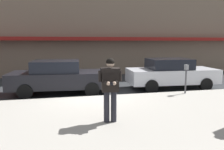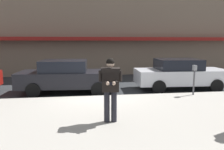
% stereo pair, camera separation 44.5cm
% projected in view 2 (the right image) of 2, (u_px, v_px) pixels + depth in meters
% --- Properties ---
extents(ground_plane, '(80.00, 80.00, 0.00)m').
position_uv_depth(ground_plane, '(98.00, 98.00, 9.42)').
color(ground_plane, '#2B2D30').
extents(sidewalk, '(32.00, 5.30, 0.14)m').
position_uv_depth(sidewalk, '(136.00, 117.00, 6.75)').
color(sidewalk, '#A8A399').
rests_on(sidewalk, ground).
extents(curb_paint_line, '(28.00, 0.12, 0.01)m').
position_uv_depth(curb_paint_line, '(120.00, 96.00, 9.60)').
color(curb_paint_line, silver).
rests_on(curb_paint_line, ground).
extents(storefront_facade, '(28.00, 4.70, 10.76)m').
position_uv_depth(storefront_facade, '(102.00, 3.00, 17.07)').
color(storefront_facade, '#84705B').
rests_on(storefront_facade, ground).
extents(parked_sedan_mid, '(4.61, 2.16, 1.54)m').
position_uv_depth(parked_sedan_mid, '(67.00, 76.00, 10.23)').
color(parked_sedan_mid, black).
rests_on(parked_sedan_mid, ground).
extents(parked_sedan_far, '(4.57, 2.08, 1.54)m').
position_uv_depth(parked_sedan_far, '(180.00, 74.00, 10.96)').
color(parked_sedan_far, silver).
rests_on(parked_sedan_far, ground).
extents(man_texting_on_phone, '(0.65, 0.61, 1.81)m').
position_uv_depth(man_texting_on_phone, '(110.00, 83.00, 6.01)').
color(man_texting_on_phone, '#23232B').
rests_on(man_texting_on_phone, sidewalk).
extents(parking_meter, '(0.12, 0.18, 1.27)m').
position_uv_depth(parking_meter, '(194.00, 76.00, 9.23)').
color(parking_meter, '#4C4C51').
rests_on(parking_meter, sidewalk).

